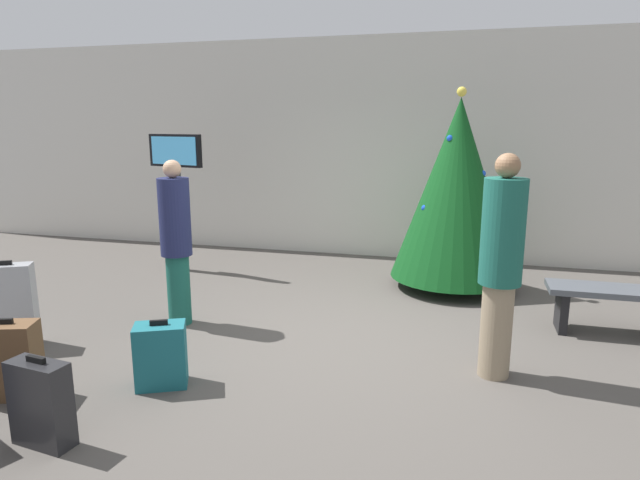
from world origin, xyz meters
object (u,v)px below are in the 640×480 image
Objects in this scene: flight_info_kiosk at (176,177)px; suitcase_2 at (41,404)px; holiday_tree at (457,189)px; traveller_1 at (501,262)px; suitcase_3 at (6,360)px; waiting_bench at (614,301)px; suitcase_4 at (7,306)px; traveller_0 at (176,239)px; suitcase_0 at (161,355)px.

flight_info_kiosk reaches higher than suitcase_2.
holiday_tree is 3.80m from flight_info_kiosk.
traveller_1 reaches higher than suitcase_3.
holiday_tree is at bearing 99.42° from traveller_1.
waiting_bench is (5.39, -1.08, -1.00)m from flight_info_kiosk.
suitcase_4 is at bearing 133.87° from suitcase_3.
suitcase_3 is at bearing -46.13° from suitcase_4.
flight_info_kiosk is 4.83m from traveller_1.
flight_info_kiosk reaches higher than traveller_1.
traveller_1 is at bearing 32.17° from suitcase_2.
suitcase_3 is at bearing -80.95° from flight_info_kiosk.
traveller_0 reaches higher than suitcase_4.
suitcase_0 is at bearing -161.07° from traveller_1.
traveller_1 is at bearing 7.25° from suitcase_4.
holiday_tree is 4.14m from suitcase_0.
traveller_1 is 2.21× the size of suitcase_4.
suitcase_2 is at bearing -119.94° from holiday_tree.
traveller_0 is at bearing 74.90° from suitcase_3.
suitcase_3 is at bearing -129.92° from holiday_tree.
suitcase_3 is (-1.04, -0.47, 0.04)m from suitcase_0.
holiday_tree is at bearing 60.06° from suitcase_2.
traveller_0 is 2.79× the size of suitcase_2.
traveller_0 is 2.33m from suitcase_2.
holiday_tree is at bearing 50.08° from suitcase_3.
traveller_0 is at bearing -168.92° from waiting_bench.
suitcase_3 is (-3.21, -3.84, -0.97)m from holiday_tree.
suitcase_2 is (1.32, -4.16, -1.06)m from flight_info_kiosk.
suitcase_3 is at bearing 147.58° from suitcase_2.
suitcase_2 is at bearing -40.10° from suitcase_4.
traveller_0 is 3.10× the size of suitcase_0.
holiday_tree reaches higher than waiting_bench.
waiting_bench is 1.97× the size of suitcase_3.
traveller_1 reaches higher than waiting_bench.
traveller_1 is at bearing -80.58° from holiday_tree.
traveller_1 is at bearing -133.03° from waiting_bench.
flight_info_kiosk reaches higher than suitcase_3.
traveller_1 is 4.46m from suitcase_4.
holiday_tree is at bearing 37.43° from suitcase_4.
traveller_0 is 1.93m from suitcase_3.
flight_info_kiosk is at bearing 107.62° from suitcase_2.
traveller_0 is at bearing 96.55° from suitcase_2.
traveller_1 is 3.93m from suitcase_3.
suitcase_4 is at bearing -93.46° from flight_info_kiosk.
flight_info_kiosk reaches higher than waiting_bench.
waiting_bench is at bearing 28.56° from suitcase_3.
holiday_tree reaches higher than suitcase_0.
suitcase_0 is at bearing -10.29° from suitcase_4.
suitcase_3 is (0.59, -3.70, -1.05)m from flight_info_kiosk.
traveller_1 is at bearing 18.93° from suitcase_0.
suitcase_0 is 1.14m from suitcase_3.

